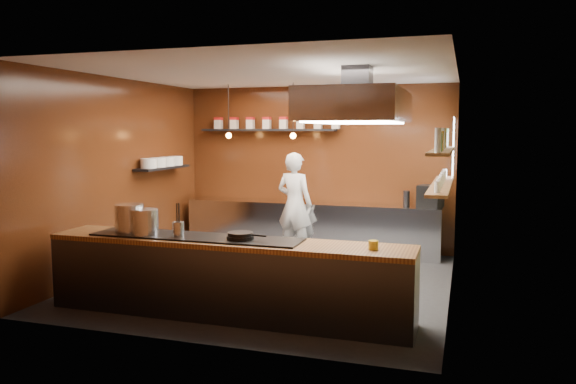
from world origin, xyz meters
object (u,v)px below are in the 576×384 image
at_px(extractor_hood, 357,106).
at_px(stockpot_small, 145,222).
at_px(stockpot_large, 130,218).
at_px(chef, 295,204).
at_px(espresso_machine, 430,196).

xyz_separation_m(extractor_hood, stockpot_small, (-2.33, -1.30, -1.41)).
relative_size(stockpot_large, chef, 0.19).
distance_m(stockpot_large, espresso_machine, 5.05).
bearing_deg(espresso_machine, stockpot_small, -113.02).
relative_size(extractor_hood, stockpot_large, 5.67).
distance_m(stockpot_large, chef, 3.52).
height_order(extractor_hood, stockpot_large, extractor_hood).
distance_m(espresso_machine, chef, 2.32).
xyz_separation_m(stockpot_small, chef, (0.85, 3.42, -0.19)).
bearing_deg(stockpot_small, espresso_machine, 50.91).
bearing_deg(chef, stockpot_small, 88.95).
bearing_deg(stockpot_large, stockpot_small, -19.73).
bearing_deg(stockpot_small, stockpot_large, 160.27).
height_order(espresso_machine, chef, chef).
bearing_deg(extractor_hood, stockpot_large, -155.34).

